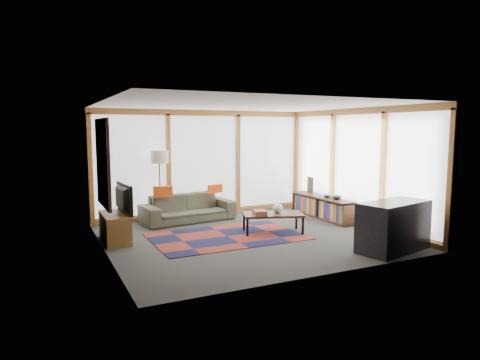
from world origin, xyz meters
name	(u,v)px	position (x,y,z in m)	size (l,w,h in m)	color
ground	(249,237)	(0.00, 0.00, 0.00)	(5.50, 5.50, 0.00)	#2E2E2B
room_envelope	(258,157)	(0.49, 0.56, 1.54)	(5.52, 5.02, 2.62)	#3D322D
rug	(227,236)	(-0.39, 0.19, 0.01)	(2.96, 1.90, 0.01)	maroon
sofa	(188,208)	(-0.62, 1.91, 0.31)	(2.15, 0.84, 0.63)	#3C3D2D
pillow_left	(163,191)	(-1.22, 1.87, 0.75)	(0.43, 0.13, 0.24)	#D54612
pillow_right	(215,189)	(0.06, 1.89, 0.73)	(0.37, 0.11, 0.20)	#D54612
floor_lamp	(160,186)	(-1.20, 2.21, 0.83)	(0.42, 0.42, 1.65)	#332318
coffee_table	(273,223)	(0.60, 0.08, 0.20)	(1.22, 0.61, 0.41)	#322110
book_stack	(260,213)	(0.27, 0.04, 0.46)	(0.24, 0.30, 0.10)	brown
vase	(278,208)	(0.74, 0.11, 0.50)	(0.22, 0.22, 0.19)	silver
bookshelf	(322,207)	(2.43, 0.86, 0.26)	(0.38, 2.09, 0.52)	#322110
bowl_a	(337,197)	(2.46, 0.36, 0.58)	(0.21, 0.21, 0.10)	black
bowl_b	(327,196)	(2.41, 0.64, 0.56)	(0.16, 0.16, 0.08)	black
shelf_picture	(310,185)	(2.56, 1.57, 0.72)	(0.04, 0.30, 0.39)	black
tv_console	(115,228)	(-2.47, 0.79, 0.27)	(0.45, 1.07, 0.54)	brown
television	(119,199)	(-2.37, 0.79, 0.82)	(0.99, 0.13, 0.57)	black
bar_counter	(394,226)	(1.86, -1.98, 0.44)	(1.39, 0.65, 0.88)	black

